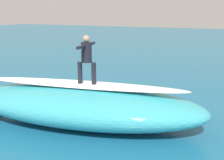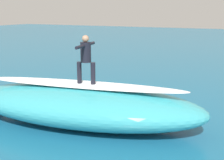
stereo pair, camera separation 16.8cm
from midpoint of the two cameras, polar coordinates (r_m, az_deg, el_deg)
ground_plane at (r=12.99m, az=-0.36°, el=-4.93°), size 120.00×120.00×0.00m
wave_crest at (r=10.75m, az=-5.28°, el=-4.83°), size 9.28×4.72×1.46m
wave_foam_lip at (r=10.54m, az=-5.37°, el=-0.84°), size 7.60×2.45×0.08m
surfboard_riding at (r=10.48m, az=-4.52°, el=-0.91°), size 2.03×0.83×0.08m
surfer_riding at (r=10.27m, az=-4.63°, el=4.68°), size 0.67×1.61×1.71m
surfboard_paddling at (r=14.46m, az=3.95°, el=-2.89°), size 2.35×0.80×0.08m
surfer_paddling at (r=14.45m, az=3.51°, el=-2.22°), size 1.59×0.41×0.29m
foam_patch_near at (r=11.05m, az=-9.93°, el=-8.24°), size 1.04×1.02×0.09m
foam_patch_mid at (r=15.84m, az=1.25°, el=-1.28°), size 1.06×0.79×0.15m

